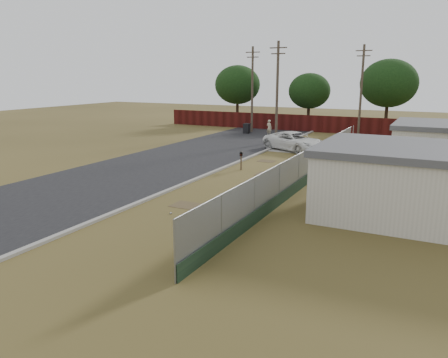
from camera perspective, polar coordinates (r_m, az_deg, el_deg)
The scene contains 13 objects.
ground at distance 24.78m, azimuth 2.73°, elevation -0.71°, with size 120.00×120.00×0.00m, color brown.
street at distance 34.78m, azimuth -2.04°, elevation 3.43°, with size 15.10×60.00×0.12m.
chainlink_fence at distance 24.50m, azimuth 10.42°, elevation 0.84°, with size 0.10×27.06×2.02m.
privacy_fence at distance 49.80m, azimuth 8.22°, elevation 7.34°, with size 30.00×0.12×1.80m, color #45100E.
utility_poles at distance 44.72m, azimuth 9.45°, elevation 11.50°, with size 12.60×8.24×9.00m.
houses at distance 25.50m, azimuth 26.21°, elevation 1.92°, with size 9.30×17.24×3.10m.
horizon_trees at distance 46.41m, azimuth 15.96°, elevation 11.16°, with size 33.32×31.94×7.78m.
fire_hydrant at distance 15.07m, azimuth -3.26°, elevation -8.42°, with size 0.45×0.46×0.93m.
mailbox at distance 28.38m, azimuth 2.26°, elevation 3.13°, with size 0.36×0.53×1.24m.
pickup_truck at distance 36.30m, azimuth 9.20°, elevation 4.88°, with size 2.54×5.50×1.53m, color white.
pedestrian at distance 44.80m, azimuth 5.92°, elevation 6.66°, with size 0.61×0.40×1.67m, color #BCAE8A.
trash_bin at distance 46.76m, azimuth 2.99°, elevation 6.62°, with size 0.68×0.75×1.04m.
scattered_litter at distance 21.18m, azimuth -0.99°, elevation -3.03°, with size 2.72×5.85×0.07m.
Camera 1 is at (9.73, -21.97, 6.02)m, focal length 35.00 mm.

